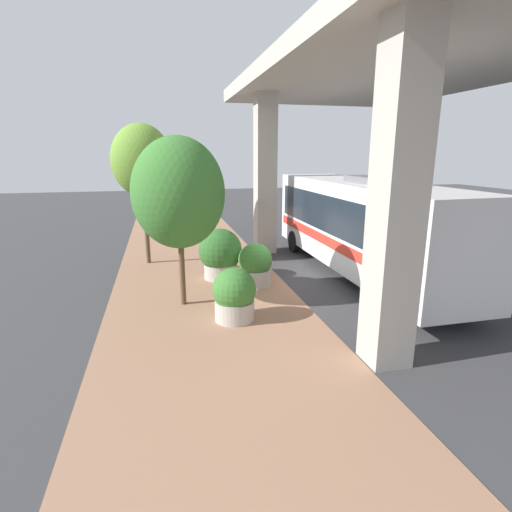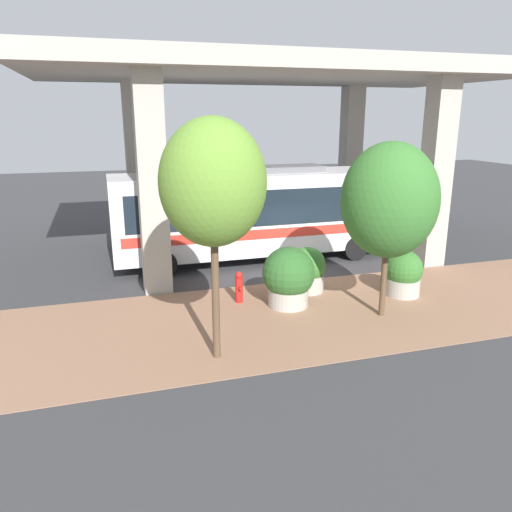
# 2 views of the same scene
# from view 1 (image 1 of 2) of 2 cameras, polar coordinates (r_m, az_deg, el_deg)

# --- Properties ---
(ground_plane) EXTENTS (80.00, 80.00, 0.00)m
(ground_plane) POSITION_cam_1_polar(r_m,az_deg,el_deg) (14.06, 4.78, -4.52)
(ground_plane) COLOR #38383A
(ground_plane) RESTS_ON ground
(sidewalk_strip) EXTENTS (6.00, 40.00, 0.02)m
(sidewalk_strip) POSITION_cam_1_polar(r_m,az_deg,el_deg) (13.46, -7.50, -5.43)
(sidewalk_strip) COLOR #936B51
(sidewalk_strip) RESTS_ON ground
(overpass) EXTENTS (9.40, 18.65, 7.72)m
(overpass) POSITION_cam_1_polar(r_m,az_deg,el_deg) (15.20, 21.00, 21.76)
(overpass) COLOR #ADA89E
(overpass) RESTS_ON ground
(bus) EXTENTS (2.78, 11.53, 3.79)m
(bus) POSITION_cam_1_polar(r_m,az_deg,el_deg) (15.59, 14.78, 4.71)
(bus) COLOR silver
(bus) RESTS_ON ground
(fire_hydrant) EXTENTS (0.50, 0.24, 1.02)m
(fire_hydrant) POSITION_cam_1_polar(r_m,az_deg,el_deg) (16.36, -3.25, 0.13)
(fire_hydrant) COLOR red
(fire_hydrant) RESTS_ON ground
(planter_front) EXTENTS (1.21, 1.21, 1.52)m
(planter_front) POSITION_cam_1_polar(r_m,az_deg,el_deg) (11.14, -3.08, -5.64)
(planter_front) COLOR #ADA89E
(planter_front) RESTS_ON ground
(planter_middle) EXTENTS (1.20, 1.20, 1.53)m
(planter_middle) POSITION_cam_1_polar(r_m,az_deg,el_deg) (14.04, -0.10, -1.31)
(planter_middle) COLOR #ADA89E
(planter_middle) RESTS_ON ground
(planter_back) EXTENTS (1.61, 1.61, 1.89)m
(planter_back) POSITION_cam_1_polar(r_m,az_deg,el_deg) (14.83, -5.11, 0.26)
(planter_back) COLOR #ADA89E
(planter_back) RESTS_ON ground
(street_tree_near) EXTENTS (2.42, 2.42, 5.73)m
(street_tree_near) POSITION_cam_1_polar(r_m,az_deg,el_deg) (17.11, -16.00, 12.93)
(street_tree_near) COLOR brown
(street_tree_near) RESTS_ON ground
(street_tree_far) EXTENTS (2.70, 2.70, 5.07)m
(street_tree_far) POSITION_cam_1_polar(r_m,az_deg,el_deg) (11.92, -11.02, 8.80)
(street_tree_far) COLOR brown
(street_tree_far) RESTS_ON ground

